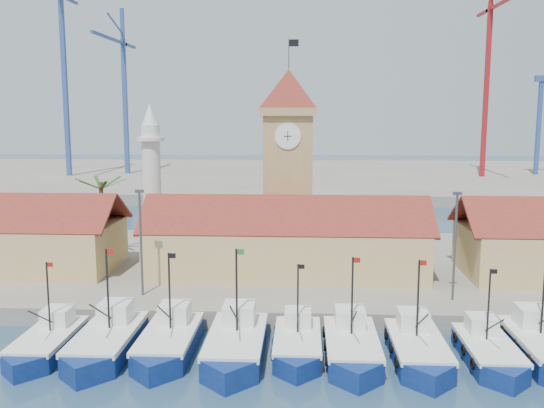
# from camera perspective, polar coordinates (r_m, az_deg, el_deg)

# --- Properties ---
(ground) EXTENTS (400.00, 400.00, 0.00)m
(ground) POSITION_cam_1_polar(r_m,az_deg,el_deg) (40.79, 0.52, -15.84)
(ground) COLOR #1C394C
(ground) RESTS_ON ground
(quay) EXTENTS (140.00, 32.00, 1.50)m
(quay) POSITION_cam_1_polar(r_m,az_deg,el_deg) (63.19, 1.46, -6.14)
(quay) COLOR gray
(quay) RESTS_ON ground
(terminal) EXTENTS (240.00, 80.00, 2.00)m
(terminal) POSITION_cam_1_polar(r_m,az_deg,el_deg) (147.93, 2.36, 2.53)
(terminal) COLOR gray
(terminal) RESTS_ON ground
(boat_0) EXTENTS (3.31, 9.07, 6.86)m
(boat_0) POSITION_cam_1_polar(r_m,az_deg,el_deg) (46.44, -20.50, -12.33)
(boat_0) COLOR navy
(boat_0) RESTS_ON ground
(boat_1) EXTENTS (3.79, 10.39, 7.86)m
(boat_1) POSITION_cam_1_polar(r_m,az_deg,el_deg) (45.03, -15.40, -12.61)
(boat_1) COLOR navy
(boat_1) RESTS_ON ground
(boat_2) EXTENTS (3.64, 9.97, 7.54)m
(boat_2) POSITION_cam_1_polar(r_m,az_deg,el_deg) (44.23, -9.76, -12.86)
(boat_2) COLOR navy
(boat_2) RESTS_ON ground
(boat_3) EXTENTS (3.87, 10.59, 8.02)m
(boat_3) POSITION_cam_1_polar(r_m,az_deg,el_deg) (42.98, -3.45, -13.33)
(boat_3) COLOR navy
(boat_3) RESTS_ON ground
(boat_4) EXTENTS (3.26, 8.94, 6.76)m
(boat_4) POSITION_cam_1_polar(r_m,az_deg,el_deg) (43.49, 2.41, -13.23)
(boat_4) COLOR navy
(boat_4) RESTS_ON ground
(boat_5) EXTENTS (3.60, 9.87, 7.47)m
(boat_5) POSITION_cam_1_polar(r_m,az_deg,el_deg) (43.04, 7.55, -13.44)
(boat_5) COLOR navy
(boat_5) RESTS_ON ground
(boat_6) EXTENTS (3.55, 9.73, 7.36)m
(boat_6) POSITION_cam_1_polar(r_m,az_deg,el_deg) (43.53, 13.62, -13.38)
(boat_6) COLOR navy
(boat_6) RESTS_ON ground
(boat_7) EXTENTS (3.28, 8.99, 6.80)m
(boat_7) POSITION_cam_1_polar(r_m,az_deg,el_deg) (44.64, 19.81, -13.17)
(boat_7) COLOR navy
(boat_7) RESTS_ON ground
(hall_center) EXTENTS (27.04, 10.13, 7.61)m
(hall_center) POSITION_cam_1_polar(r_m,az_deg,el_deg) (58.54, 1.37, -4.08)
(hall_center) COLOR tan
(hall_center) RESTS_ON quay
(clock_tower) EXTENTS (5.80, 5.80, 22.70)m
(clock_tower) POSITION_cam_1_polar(r_m,az_deg,el_deg) (63.27, 1.55, 4.20)
(clock_tower) COLOR tan
(clock_tower) RESTS_ON quay
(minaret) EXTENTS (3.00, 3.00, 16.30)m
(minaret) POSITION_cam_1_polar(r_m,az_deg,el_deg) (67.53, -11.26, 2.42)
(minaret) COLOR silver
(minaret) RESTS_ON quay
(palm_tree) EXTENTS (5.60, 5.03, 8.39)m
(palm_tree) POSITION_cam_1_polar(r_m,az_deg,el_deg) (67.50, -15.70, -0.73)
(palm_tree) COLOR brown
(palm_tree) RESTS_ON quay
(lamp_posts) EXTENTS (80.70, 0.25, 9.03)m
(lamp_posts) POSITION_cam_1_polar(r_m,az_deg,el_deg) (50.18, 1.69, -3.33)
(lamp_posts) COLOR #3F3F44
(lamp_posts) RESTS_ON quay
(crane_blue_far) EXTENTS (1.00, 32.93, 48.67)m
(crane_blue_far) POSITION_cam_1_polar(r_m,az_deg,el_deg) (148.83, -19.22, 12.89)
(crane_blue_far) COLOR #304E95
(crane_blue_far) RESTS_ON terminal
(crane_blue_near) EXTENTS (1.00, 31.48, 38.84)m
(crane_blue_near) POSITION_cam_1_polar(r_m,az_deg,el_deg) (150.13, -13.87, 10.97)
(crane_blue_near) COLOR #304E95
(crane_blue_near) RESTS_ON terminal
(crane_red_right) EXTENTS (1.00, 33.56, 45.48)m
(crane_red_right) POSITION_cam_1_polar(r_m,az_deg,el_deg) (146.94, 19.80, 12.27)
(crane_red_right) COLOR maroon
(crane_red_right) RESTS_ON terminal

